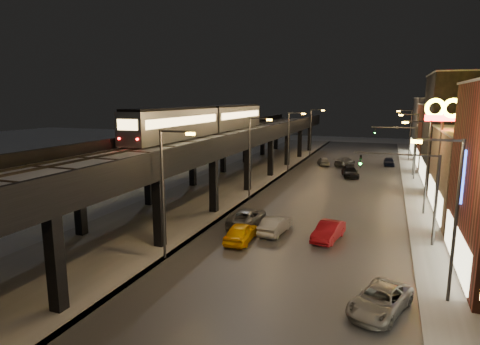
% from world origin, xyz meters
% --- Properties ---
extents(road_surface, '(17.00, 120.00, 0.06)m').
position_xyz_m(road_surface, '(7.50, 35.00, 0.03)').
color(road_surface, '#46474D').
rests_on(road_surface, ground).
extents(sidewalk_right, '(4.00, 120.00, 0.14)m').
position_xyz_m(sidewalk_right, '(17.50, 35.00, 0.07)').
color(sidewalk_right, '#9FA1A8').
rests_on(sidewalk_right, ground).
extents(under_viaduct_pavement, '(11.00, 120.00, 0.06)m').
position_xyz_m(under_viaduct_pavement, '(-6.00, 35.00, 0.03)').
color(under_viaduct_pavement, '#9FA1A8').
rests_on(under_viaduct_pavement, ground).
extents(elevated_viaduct, '(9.00, 100.00, 6.30)m').
position_xyz_m(elevated_viaduct, '(-6.00, 31.84, 5.62)').
color(elevated_viaduct, black).
rests_on(elevated_viaduct, ground).
extents(viaduct_trackbed, '(8.40, 100.00, 0.32)m').
position_xyz_m(viaduct_trackbed, '(-6.01, 31.97, 6.39)').
color(viaduct_trackbed, '#B2B7C1').
rests_on(viaduct_trackbed, elevated_viaduct).
extents(viaduct_parapet_streetside, '(0.30, 100.00, 1.10)m').
position_xyz_m(viaduct_parapet_streetside, '(-1.65, 32.00, 6.85)').
color(viaduct_parapet_streetside, black).
rests_on(viaduct_parapet_streetside, elevated_viaduct).
extents(viaduct_parapet_far, '(0.30, 100.00, 1.10)m').
position_xyz_m(viaduct_parapet_far, '(-10.35, 32.00, 6.85)').
color(viaduct_parapet_far, black).
rests_on(viaduct_parapet_far, elevated_viaduct).
extents(building_d, '(12.20, 13.20, 14.16)m').
position_xyz_m(building_d, '(23.99, 48.00, 7.08)').
color(building_d, black).
rests_on(building_d, ground).
extents(building_e, '(12.20, 12.20, 10.16)m').
position_xyz_m(building_e, '(23.99, 62.00, 5.08)').
color(building_e, maroon).
rests_on(building_e, ground).
extents(building_f, '(12.20, 16.20, 11.16)m').
position_xyz_m(building_f, '(23.99, 76.00, 5.58)').
color(building_f, '#48494F').
rests_on(building_f, ground).
extents(streetlight_left_1, '(2.57, 0.28, 9.00)m').
position_xyz_m(streetlight_left_1, '(-0.43, 13.00, 5.24)').
color(streetlight_left_1, '#38383A').
rests_on(streetlight_left_1, ground).
extents(streetlight_right_1, '(2.56, 0.28, 9.00)m').
position_xyz_m(streetlight_right_1, '(16.73, 13.00, 5.24)').
color(streetlight_right_1, '#38383A').
rests_on(streetlight_right_1, ground).
extents(streetlight_left_2, '(2.57, 0.28, 9.00)m').
position_xyz_m(streetlight_left_2, '(-0.43, 31.00, 5.24)').
color(streetlight_left_2, '#38383A').
rests_on(streetlight_left_2, ground).
extents(streetlight_right_2, '(2.56, 0.28, 9.00)m').
position_xyz_m(streetlight_right_2, '(16.73, 31.00, 5.24)').
color(streetlight_right_2, '#38383A').
rests_on(streetlight_right_2, ground).
extents(streetlight_left_3, '(2.57, 0.28, 9.00)m').
position_xyz_m(streetlight_left_3, '(-0.43, 49.00, 5.24)').
color(streetlight_left_3, '#38383A').
rests_on(streetlight_left_3, ground).
extents(streetlight_right_3, '(2.56, 0.28, 9.00)m').
position_xyz_m(streetlight_right_3, '(16.73, 49.00, 5.24)').
color(streetlight_right_3, '#38383A').
rests_on(streetlight_right_3, ground).
extents(streetlight_left_4, '(2.57, 0.28, 9.00)m').
position_xyz_m(streetlight_left_4, '(-0.43, 67.00, 5.24)').
color(streetlight_left_4, '#38383A').
rests_on(streetlight_left_4, ground).
extents(streetlight_right_4, '(2.56, 0.28, 9.00)m').
position_xyz_m(streetlight_right_4, '(16.73, 67.00, 5.24)').
color(streetlight_right_4, '#38383A').
rests_on(streetlight_right_4, ground).
extents(traffic_light_rig_a, '(6.10, 0.34, 7.00)m').
position_xyz_m(traffic_light_rig_a, '(15.84, 22.00, 4.50)').
color(traffic_light_rig_a, '#38383A').
rests_on(traffic_light_rig_a, ground).
extents(traffic_light_rig_b, '(6.10, 0.34, 7.00)m').
position_xyz_m(traffic_light_rig_b, '(15.84, 52.00, 4.50)').
color(traffic_light_rig_b, '#38383A').
rests_on(traffic_light_rig_b, ground).
extents(subway_train, '(2.88, 34.57, 3.44)m').
position_xyz_m(subway_train, '(-8.50, 37.42, 8.33)').
color(subway_train, gray).
rests_on(subway_train, viaduct_trackbed).
extents(car_taxi, '(1.96, 4.50, 1.51)m').
position_xyz_m(car_taxi, '(3.15, 17.92, 0.75)').
color(car_taxi, '#FFB600').
rests_on(car_taxi, ground).
extents(car_near_white, '(1.89, 4.45, 1.43)m').
position_xyz_m(car_near_white, '(5.11, 20.67, 0.71)').
color(car_near_white, gray).
rests_on(car_near_white, ground).
extents(car_mid_silver, '(2.66, 5.40, 1.47)m').
position_xyz_m(car_mid_silver, '(2.21, 21.96, 0.74)').
color(car_mid_silver, '#595B5D').
rests_on(car_mid_silver, ground).
extents(car_mid_dark, '(3.37, 5.38, 1.45)m').
position_xyz_m(car_mid_dark, '(6.88, 57.15, 0.73)').
color(car_mid_dark, '#46474A').
rests_on(car_mid_dark, ground).
extents(car_far_white, '(2.80, 4.35, 1.38)m').
position_xyz_m(car_far_white, '(3.51, 56.68, 0.69)').
color(car_far_white, '#969696').
rests_on(car_far_white, ground).
extents(car_onc_silver, '(2.28, 4.57, 1.44)m').
position_xyz_m(car_onc_silver, '(9.46, 20.63, 0.72)').
color(car_onc_silver, maroon).
rests_on(car_onc_silver, ground).
extents(car_onc_dark, '(3.63, 5.17, 1.31)m').
position_xyz_m(car_onc_dark, '(13.53, 10.62, 0.65)').
color(car_onc_dark, gray).
rests_on(car_onc_dark, ground).
extents(car_onc_white, '(3.09, 5.28, 1.44)m').
position_xyz_m(car_onc_white, '(8.63, 47.69, 0.72)').
color(car_onc_white, black).
rests_on(car_onc_white, ground).
extents(car_onc_red, '(1.80, 4.04, 1.35)m').
position_xyz_m(car_onc_red, '(13.78, 60.10, 0.67)').
color(car_onc_red, black).
rests_on(car_onc_red, ground).
extents(sign_mcdonalds, '(3.28, 0.67, 11.03)m').
position_xyz_m(sign_mcdonalds, '(18.00, 31.39, 9.12)').
color(sign_mcdonalds, '#38383A').
rests_on(sign_mcdonalds, ground).
extents(sign_carwash, '(1.52, 0.35, 7.87)m').
position_xyz_m(sign_carwash, '(18.50, 17.84, 5.52)').
color(sign_carwash, '#38383A').
rests_on(sign_carwash, ground).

